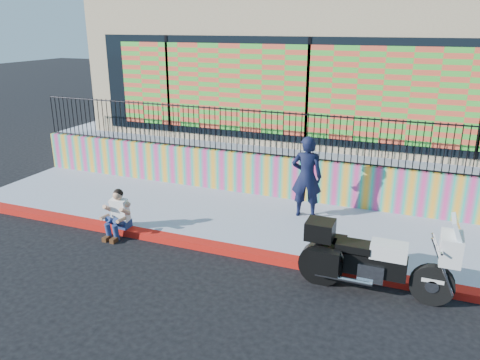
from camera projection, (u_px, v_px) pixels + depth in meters
The scene contains 10 objects.
ground at pixel (253, 257), 9.60m from camera, with size 90.00×90.00×0.00m, color black.
red_curb at pixel (253, 254), 9.58m from camera, with size 16.00×0.30×0.15m, color red.
sidewalk at pixel (277, 224), 11.03m from camera, with size 16.00×3.00×0.15m, color #8C92A8.
mural_wall at pixel (296, 179), 12.24m from camera, with size 16.00×0.20×1.10m, color #DA3984.
metal_fence at pixel (297, 136), 11.88m from camera, with size 15.80×0.04×1.20m, color black, non-canonical shape.
elevated_platform at pixel (333, 139), 16.76m from camera, with size 16.00×10.00×1.25m, color #8C92A8.
storefront_building at pixel (337, 65), 15.73m from camera, with size 14.00×8.06×4.00m.
police_motorcycle at pixel (373, 258), 8.16m from camera, with size 2.63×0.87×1.64m.
police_officer at pixel (307, 177), 11.01m from camera, with size 0.72×0.47×1.97m, color black.
seated_man at pixel (117, 218), 10.41m from camera, with size 0.54×0.71×1.06m.
Camera 1 is at (2.94, -8.08, 4.57)m, focal length 35.00 mm.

